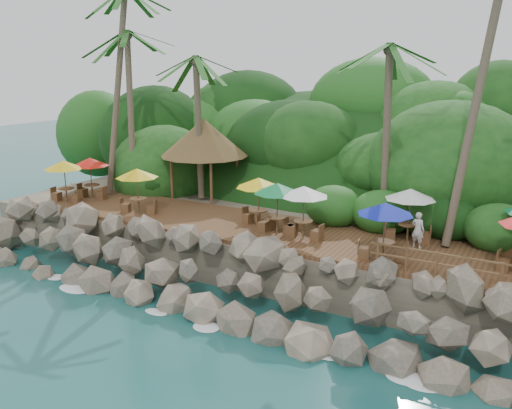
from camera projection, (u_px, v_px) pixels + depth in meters
The scene contains 12 objects.
ground at pixel (183, 319), 21.42m from camera, with size 140.00×140.00×0.00m, color #19514F.
land_base at pixel (332, 206), 34.62m from camera, with size 32.00×25.20×2.10m, color gray.
jungle_hill at pixel (367, 197), 41.19m from camera, with size 44.80×28.00×15.40m, color #143811.
seawall at pixel (210, 276), 22.81m from camera, with size 29.00×4.00×2.30m, color gray, non-canonical shape.
terrace at pixel (256, 228), 25.91m from camera, with size 26.00×5.00×0.20m, color brown.
jungle_foliage at pixel (325, 225), 34.04m from camera, with size 44.00×16.00×12.00m, color #143811, non-canonical shape.
foam_line at pixel (187, 315), 21.66m from camera, with size 25.20×0.80×0.06m.
palms at pixel (289, 21), 25.70m from camera, with size 30.72×7.17×13.19m.
palapa at pixel (204, 138), 31.17m from camera, with size 5.19×5.19×4.60m.
dining_clusters at pixel (276, 190), 24.64m from camera, with size 25.82×5.25×2.40m.
railing at pixel (468, 268), 18.96m from camera, with size 7.20×0.10×1.00m.
waiter at pixel (418, 230), 22.66m from camera, with size 0.58×0.38×1.59m, color silver.
Camera 1 is at (12.22, -15.55, 9.89)m, focal length 37.32 mm.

